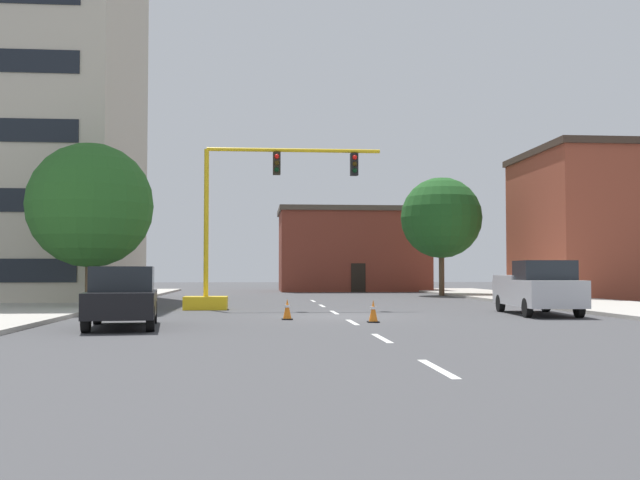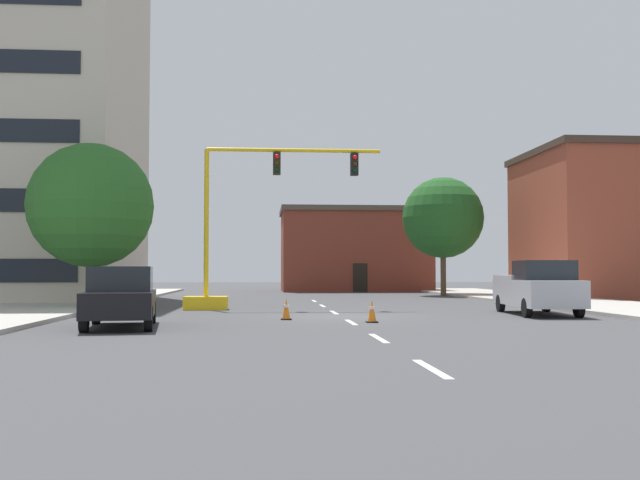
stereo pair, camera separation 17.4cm
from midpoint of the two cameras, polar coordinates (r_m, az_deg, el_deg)
ground_plane at (r=26.20m, az=1.82°, el=-5.95°), size 160.00×160.00×0.00m
sidewalk_left at (r=35.32m, az=-20.10°, el=-4.78°), size 6.00×56.00×0.14m
sidewalk_right at (r=37.27m, az=19.66°, el=-4.65°), size 6.00×56.00×0.14m
lane_stripe_seg_0 at (r=12.44m, az=9.04°, el=-9.82°), size 0.16×2.40×0.01m
lane_stripe_seg_1 at (r=17.80m, az=4.86°, el=-7.60°), size 0.16×2.40×0.01m
lane_stripe_seg_2 at (r=23.23m, az=2.64°, el=-6.39°), size 0.16×2.40×0.01m
lane_stripe_seg_3 at (r=28.68m, az=1.27°, el=-5.64°), size 0.16×2.40×0.01m
lane_stripe_seg_4 at (r=34.15m, az=0.34°, el=-5.12°), size 0.16×2.40×0.01m
lane_stripe_seg_5 at (r=39.63m, az=-0.33°, el=-4.75°), size 0.16×2.40×0.01m
building_tall_left at (r=45.02m, az=-22.74°, el=10.59°), size 13.56×13.68×23.19m
building_brick_center at (r=59.74m, az=2.74°, el=-0.76°), size 11.98×7.76×6.66m
building_row_right at (r=48.79m, az=22.95°, el=1.17°), size 12.21×9.93×8.99m
traffic_signal_gantry at (r=31.06m, az=-6.79°, el=-1.33°), size 8.27×1.20×6.83m
tree_right_far at (r=48.99m, az=9.61°, el=1.71°), size 5.32×5.32×7.79m
tree_left_near at (r=32.63m, az=-17.21°, el=2.58°), size 5.28×5.28×7.04m
pickup_truck_silver at (r=28.38m, az=16.68°, el=-3.61°), size 2.41×5.54×1.99m
sedan_black_near_left at (r=21.76m, az=-14.96°, el=-4.25°), size 2.36×4.68×1.74m
traffic_cone_roadside_a at (r=24.43m, az=-2.43°, el=-5.40°), size 0.36×0.36×0.70m
traffic_cone_roadside_b at (r=23.15m, az=4.27°, el=-5.54°), size 0.36×0.36×0.71m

